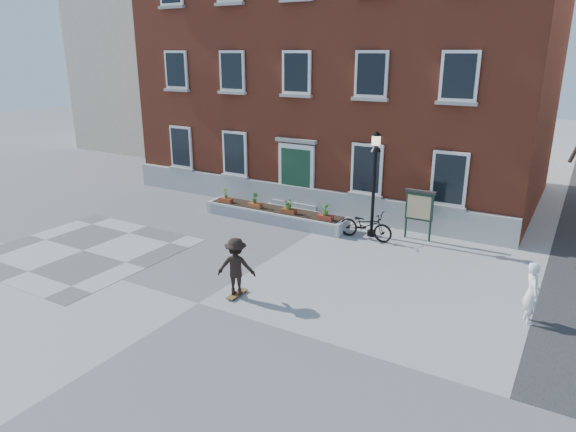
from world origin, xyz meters
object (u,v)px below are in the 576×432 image
Objects in this scene: bystander at (532,293)px; notice_board at (419,207)px; skateboarder at (236,267)px; bicycle at (366,225)px; lamp_post at (375,170)px.

notice_board is at bearing 21.22° from bystander.
bystander is 7.71m from skateboarder.
notice_board is 7.72m from skateboarder.
bystander is at bearing -46.57° from notice_board.
notice_board is 1.08× the size of skateboarder.
bicycle is 6.34m from skateboarder.
bicycle is 0.52× the size of lamp_post.
lamp_post is (0.07, 0.44, 2.00)m from bicycle.
lamp_post is at bearing 33.27° from bystander.
lamp_post is 2.10× the size of notice_board.
bystander is 7.33m from lamp_post.
notice_board reaches higher than bicycle.
bystander is at bearing -34.52° from lamp_post.
notice_board is at bearing 67.15° from skateboarder.
skateboarder is at bearing -101.90° from lamp_post.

